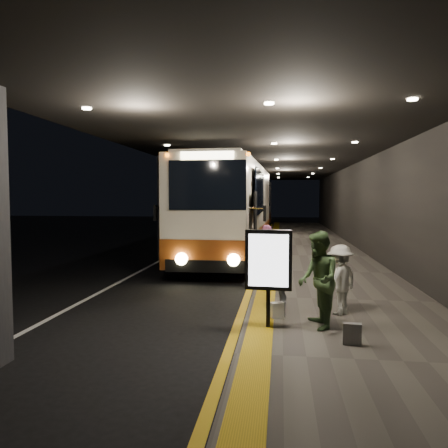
# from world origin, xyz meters

# --- Properties ---
(ground) EXTENTS (90.00, 90.00, 0.00)m
(ground) POSITION_xyz_m (0.00, 0.00, 0.00)
(ground) COLOR black
(lane_line_white) EXTENTS (0.12, 50.00, 0.01)m
(lane_line_white) POSITION_xyz_m (-1.80, 5.00, 0.01)
(lane_line_white) COLOR silver
(lane_line_white) RESTS_ON ground
(kerb_stripe_yellow) EXTENTS (0.18, 50.00, 0.01)m
(kerb_stripe_yellow) POSITION_xyz_m (2.35, 5.00, 0.01)
(kerb_stripe_yellow) COLOR gold
(kerb_stripe_yellow) RESTS_ON ground
(sidewalk) EXTENTS (4.50, 50.00, 0.15)m
(sidewalk) POSITION_xyz_m (4.75, 5.00, 0.07)
(sidewalk) COLOR #514C44
(sidewalk) RESTS_ON ground
(tactile_strip) EXTENTS (0.50, 50.00, 0.01)m
(tactile_strip) POSITION_xyz_m (2.85, 5.00, 0.16)
(tactile_strip) COLOR gold
(tactile_strip) RESTS_ON sidewalk
(terminal_wall) EXTENTS (0.10, 50.00, 6.00)m
(terminal_wall) POSITION_xyz_m (7.00, 5.00, 3.00)
(terminal_wall) COLOR black
(terminal_wall) RESTS_ON ground
(support_columns) EXTENTS (0.80, 24.80, 4.40)m
(support_columns) POSITION_xyz_m (-1.50, 4.00, 2.20)
(support_columns) COLOR black
(support_columns) RESTS_ON ground
(canopy) EXTENTS (9.00, 50.00, 0.40)m
(canopy) POSITION_xyz_m (2.50, 5.00, 4.60)
(canopy) COLOR black
(canopy) RESTS_ON support_columns
(coach_main) EXTENTS (3.02, 13.05, 4.05)m
(coach_main) POSITION_xyz_m (1.04, 5.17, 1.94)
(coach_main) COLOR beige
(coach_main) RESTS_ON ground
(coach_second) EXTENTS (2.76, 12.63, 3.97)m
(coach_second) POSITION_xyz_m (0.97, 19.43, 1.90)
(coach_second) COLOR beige
(coach_second) RESTS_ON ground
(passenger_boarding) EXTENTS (0.57, 0.71, 1.68)m
(passenger_boarding) POSITION_xyz_m (2.84, -0.86, 0.99)
(passenger_boarding) COLOR #C45B99
(passenger_boarding) RESTS_ON sidewalk
(passenger_waiting_green) EXTENTS (0.70, 0.99, 1.87)m
(passenger_waiting_green) POSITION_xyz_m (3.95, -5.66, 1.09)
(passenger_waiting_green) COLOR #446538
(passenger_waiting_green) RESTS_ON sidewalk
(passenger_waiting_white) EXTENTS (0.99, 1.03, 1.51)m
(passenger_waiting_white) POSITION_xyz_m (4.50, -4.59, 0.90)
(passenger_waiting_white) COLOR silver
(passenger_waiting_white) RESTS_ON sidewalk
(passenger_waiting_grey) EXTENTS (0.62, 1.10, 1.81)m
(passenger_waiting_grey) POSITION_xyz_m (3.23, -4.76, 1.06)
(passenger_waiting_grey) COLOR #56575B
(passenger_waiting_grey) RESTS_ON sidewalk
(bag_polka) EXTENTS (0.32, 0.16, 0.37)m
(bag_polka) POSITION_xyz_m (4.45, -6.57, 0.34)
(bag_polka) COLOR black
(bag_polka) RESTS_ON sidewalk
(bag_plain) EXTENTS (0.30, 0.24, 0.33)m
(bag_plain) POSITION_xyz_m (3.17, -5.08, 0.31)
(bag_plain) COLOR silver
(bag_plain) RESTS_ON sidewalk
(info_sign) EXTENTS (0.90, 0.17, 1.90)m
(info_sign) POSITION_xyz_m (3.00, -5.78, 1.43)
(info_sign) COLOR black
(info_sign) RESTS_ON sidewalk
(stanchion_post) EXTENTS (0.05, 0.05, 1.12)m
(stanchion_post) POSITION_xyz_m (2.81, -1.15, 0.71)
(stanchion_post) COLOR black
(stanchion_post) RESTS_ON sidewalk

